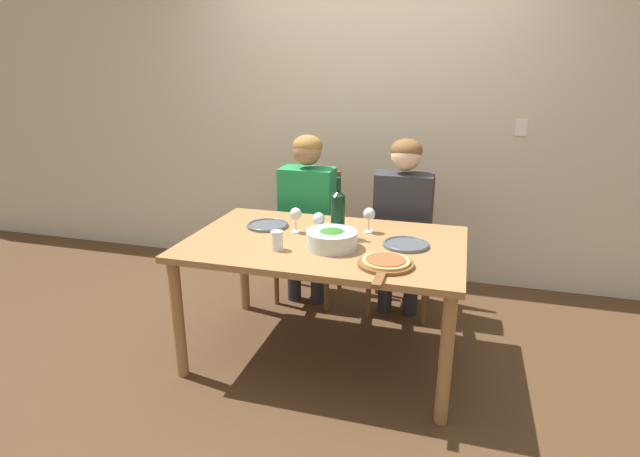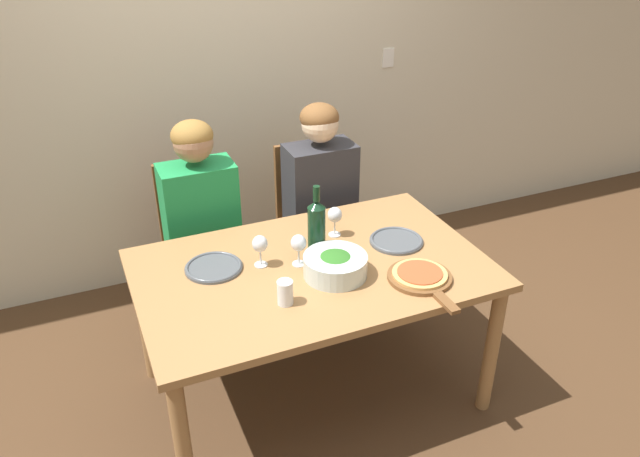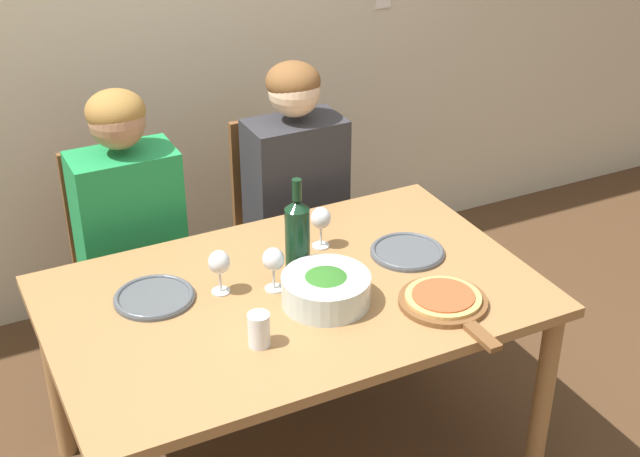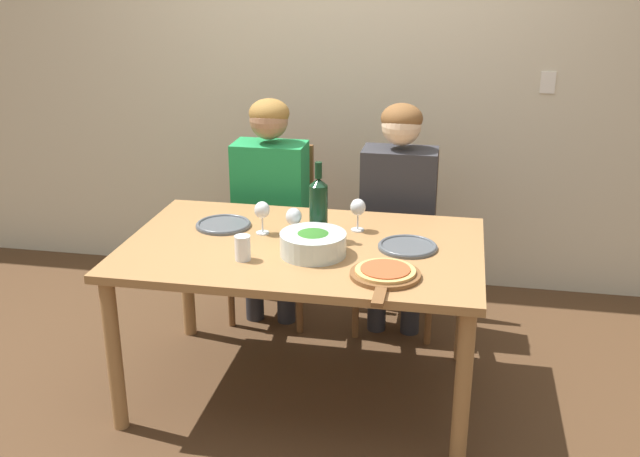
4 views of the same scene
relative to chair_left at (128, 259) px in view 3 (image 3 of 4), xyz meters
The scene contains 14 objects.
dining_table 0.90m from the chair_left, 68.11° to the right, with size 1.55×0.98×0.73m.
chair_left is the anchor object (origin of this frame).
chair_right 0.68m from the chair_left, ahead, with size 0.42×0.42×0.94m.
person_woman 0.26m from the chair_left, 90.00° to the right, with size 0.47×0.51×1.22m.
person_man 0.73m from the chair_left, ahead, with size 0.47×0.51×1.22m.
wine_bottle 0.92m from the chair_left, 62.60° to the right, with size 0.08×0.08×0.35m.
broccoli_bowl 1.04m from the chair_left, 66.73° to the right, with size 0.28×0.28×0.10m.
dinner_plate_left 0.71m from the chair_left, 96.72° to the right, with size 0.26×0.26×0.02m.
dinner_plate_right 1.13m from the chair_left, 44.94° to the right, with size 0.26×0.26×0.02m.
pizza_on_board 1.34m from the chair_left, 56.91° to the right, with size 0.28×0.42×0.04m.
wine_glass_left 0.80m from the chair_left, 80.25° to the right, with size 0.07×0.07×0.15m.
wine_glass_right 0.88m from the chair_left, 48.16° to the right, with size 0.07×0.07×0.15m.
wine_glass_centre 0.90m from the chair_left, 70.12° to the right, with size 0.07×0.07×0.15m.
water_tumbler 1.08m from the chair_left, 83.18° to the right, with size 0.07×0.07×0.11m.
Camera 3 is at (-0.99, -2.18, 2.28)m, focal length 50.00 mm.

